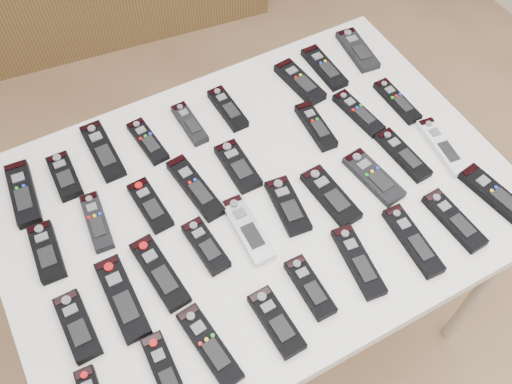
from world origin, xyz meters
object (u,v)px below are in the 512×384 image
remote_11 (150,205)px  remote_0 (23,194)px  remote_9 (47,252)px  remote_3 (148,141)px  remote_6 (300,82)px  remote_18 (122,298)px  remote_15 (358,113)px  remote_25 (403,155)px  table (256,209)px  remote_34 (454,220)px  remote_19 (160,272)px  remote_30 (276,322)px  remote_29 (209,345)px  remote_32 (358,261)px  remote_5 (228,109)px  remote_17 (77,326)px  remote_22 (288,206)px  remote_2 (103,151)px  remote_20 (206,246)px  remote_26 (442,147)px  remote_28 (166,374)px  remote_33 (413,241)px  remote_12 (195,188)px  remote_21 (248,229)px  remote_1 (65,176)px  remote_8 (357,50)px  remote_7 (324,67)px  remote_16 (397,101)px  remote_35 (495,195)px  remote_14 (316,126)px  remote_31 (310,287)px  remote_10 (97,222)px  remote_24 (373,177)px  remote_23 (331,196)px

remote_11 → remote_0: bearing=141.7°
remote_9 → remote_3: bearing=34.4°
remote_6 → remote_18: bearing=-157.4°
remote_15 → remote_25: (0.02, -0.17, -0.00)m
table → remote_34: size_ratio=7.10×
remote_19 → remote_30: (0.17, -0.23, 0.00)m
remote_18 → remote_29: 0.22m
remote_15 → remote_32: same height
remote_9 → remote_5: bearing=22.8°
remote_17 → remote_22: bearing=4.4°
remote_2 → remote_20: bearing=-74.2°
remote_26 → remote_29: bearing=-159.0°
remote_2 → remote_5: (0.35, -0.03, 0.00)m
remote_2 → remote_26: size_ratio=1.03×
remote_28 → remote_32: same height
table → remote_20: (-0.17, -0.07, 0.07)m
remote_29 → remote_33: size_ratio=0.99×
remote_26 → remote_15: bearing=129.4°
remote_29 → remote_12: bearing=62.6°
remote_29 → remote_21: bearing=39.6°
remote_0 → remote_25: (0.90, -0.35, -0.00)m
remote_1 → remote_29: size_ratio=0.73×
remote_11 → remote_5: bearing=27.8°
remote_5 → remote_8: bearing=1.7°
remote_7 → remote_17: remote_17 is taller
remote_18 → remote_6: bearing=29.4°
remote_16 → remote_35: bearing=-87.3°
remote_6 → remote_32: (-0.18, -0.55, -0.00)m
remote_14 → remote_17: 0.78m
remote_1 → remote_19: size_ratio=0.71×
remote_31 → remote_15: bearing=44.7°
remote_18 → remote_19: 0.10m
table → remote_22: size_ratio=7.76×
remote_19 → remote_0: bearing=115.1°
remote_6 → remote_15: size_ratio=1.02×
remote_29 → remote_33: 0.53m
remote_1 → remote_11: bearing=-48.4°
remote_10 → remote_34: (0.75, -0.41, 0.00)m
remote_5 → remote_17: size_ratio=0.98×
remote_10 → remote_15: bearing=4.4°
remote_2 → remote_21: 0.45m
remote_24 → remote_26: (0.21, -0.01, 0.00)m
remote_3 → remote_6: (0.46, -0.01, 0.00)m
remote_20 → remote_33: 0.48m
remote_5 → remote_24: remote_5 is taller
remote_16 → remote_23: (-0.33, -0.18, 0.00)m
remote_3 → remote_22: bearing=-63.1°
remote_26 → remote_28: 0.89m
remote_20 → remote_3: bearing=85.4°
remote_1 → remote_26: bearing=-21.7°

